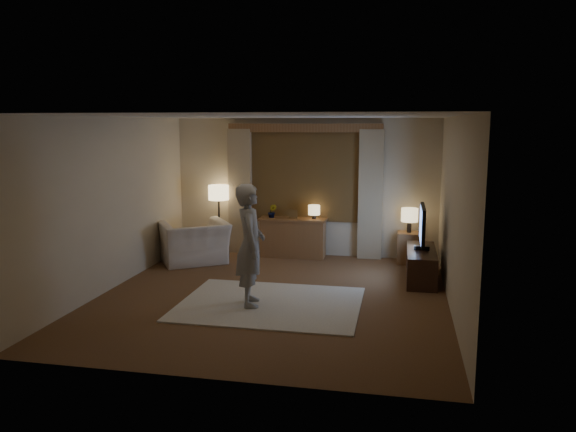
% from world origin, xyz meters
% --- Properties ---
extents(room, '(5.04, 5.54, 2.64)m').
position_xyz_m(room, '(0.00, 0.50, 1.33)').
color(room, brown).
rests_on(room, ground).
extents(rug, '(2.50, 2.00, 0.02)m').
position_xyz_m(rug, '(0.05, -0.37, 0.01)').
color(rug, beige).
rests_on(rug, floor).
extents(sideboard, '(1.20, 0.40, 0.70)m').
position_xyz_m(sideboard, '(-0.18, 2.50, 0.35)').
color(sideboard, brown).
rests_on(sideboard, floor).
extents(picture_frame, '(0.16, 0.02, 0.20)m').
position_xyz_m(picture_frame, '(-0.18, 2.50, 0.80)').
color(picture_frame, brown).
rests_on(picture_frame, sideboard).
extents(plant, '(0.17, 0.13, 0.30)m').
position_xyz_m(plant, '(-0.58, 2.50, 0.85)').
color(plant, '#999999').
rests_on(plant, sideboard).
extents(table_lamp_sideboard, '(0.22, 0.22, 0.30)m').
position_xyz_m(table_lamp_sideboard, '(0.22, 2.50, 0.90)').
color(table_lamp_sideboard, black).
rests_on(table_lamp_sideboard, sideboard).
extents(floor_lamp, '(0.39, 0.39, 1.33)m').
position_xyz_m(floor_lamp, '(-1.64, 2.50, 1.12)').
color(floor_lamp, black).
rests_on(floor_lamp, floor).
extents(armchair, '(1.53, 1.49, 0.75)m').
position_xyz_m(armchair, '(-1.85, 1.68, 0.38)').
color(armchair, beige).
rests_on(armchair, floor).
extents(side_table, '(0.40, 0.40, 0.56)m').
position_xyz_m(side_table, '(1.96, 2.45, 0.28)').
color(side_table, brown).
rests_on(side_table, floor).
extents(table_lamp_side, '(0.30, 0.30, 0.44)m').
position_xyz_m(table_lamp_side, '(1.96, 2.45, 0.87)').
color(table_lamp_side, black).
rests_on(table_lamp_side, side_table).
extents(tv_stand, '(0.45, 1.40, 0.50)m').
position_xyz_m(tv_stand, '(2.15, 1.32, 0.25)').
color(tv_stand, black).
rests_on(tv_stand, floor).
extents(tv, '(0.24, 0.98, 0.71)m').
position_xyz_m(tv, '(2.15, 1.32, 0.89)').
color(tv, black).
rests_on(tv, tv_stand).
extents(person, '(0.55, 0.70, 1.68)m').
position_xyz_m(person, '(-0.20, -0.47, 0.86)').
color(person, gray).
rests_on(person, rug).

